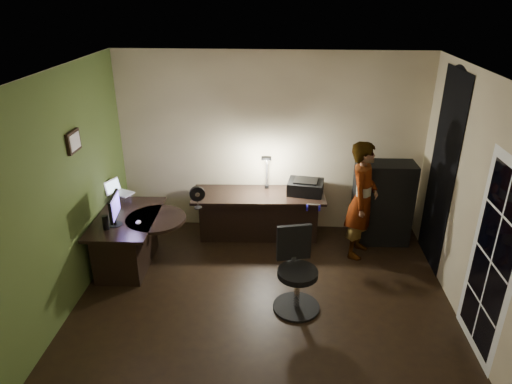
# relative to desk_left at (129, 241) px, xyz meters

# --- Properties ---
(floor) EXTENTS (4.50, 4.00, 0.01)m
(floor) POSITION_rel_desk_left_xyz_m (1.83, -0.75, -0.37)
(floor) COLOR black
(floor) RESTS_ON ground
(ceiling) EXTENTS (4.50, 4.00, 0.01)m
(ceiling) POSITION_rel_desk_left_xyz_m (1.83, -0.75, 2.34)
(ceiling) COLOR silver
(ceiling) RESTS_ON floor
(wall_back) EXTENTS (4.50, 0.01, 2.70)m
(wall_back) POSITION_rel_desk_left_xyz_m (1.83, 1.26, 0.98)
(wall_back) COLOR #C3B28C
(wall_back) RESTS_ON floor
(wall_front) EXTENTS (4.50, 0.01, 2.70)m
(wall_front) POSITION_rel_desk_left_xyz_m (1.83, -2.75, 0.98)
(wall_front) COLOR #C3B28C
(wall_front) RESTS_ON floor
(wall_left) EXTENTS (0.01, 4.00, 2.70)m
(wall_left) POSITION_rel_desk_left_xyz_m (-0.42, -0.75, 0.98)
(wall_left) COLOR #C3B28C
(wall_left) RESTS_ON floor
(wall_right) EXTENTS (0.01, 4.00, 2.70)m
(wall_right) POSITION_rel_desk_left_xyz_m (4.08, -0.75, 0.98)
(wall_right) COLOR #C3B28C
(wall_right) RESTS_ON floor
(green_wall_overlay) EXTENTS (0.00, 4.00, 2.70)m
(green_wall_overlay) POSITION_rel_desk_left_xyz_m (-0.41, -0.75, 0.98)
(green_wall_overlay) COLOR #445825
(green_wall_overlay) RESTS_ON floor
(arched_doorway) EXTENTS (0.01, 0.90, 2.60)m
(arched_doorway) POSITION_rel_desk_left_xyz_m (4.07, 0.40, 0.93)
(arched_doorway) COLOR black
(arched_doorway) RESTS_ON floor
(french_door) EXTENTS (0.02, 0.92, 2.10)m
(french_door) POSITION_rel_desk_left_xyz_m (4.07, -1.30, 0.68)
(french_door) COLOR white
(french_door) RESTS_ON floor
(framed_picture) EXTENTS (0.04, 0.30, 0.25)m
(framed_picture) POSITION_rel_desk_left_xyz_m (-0.39, -0.30, 1.48)
(framed_picture) COLOR black
(framed_picture) RESTS_ON wall_left
(desk_left) EXTENTS (0.81, 1.29, 0.73)m
(desk_left) POSITION_rel_desk_left_xyz_m (0.00, 0.00, 0.00)
(desk_left) COLOR black
(desk_left) RESTS_ON floor
(desk_right) EXTENTS (1.95, 0.76, 0.72)m
(desk_right) POSITION_rel_desk_left_xyz_m (1.68, 0.86, -0.01)
(desk_right) COLOR black
(desk_right) RESTS_ON floor
(cabinet) EXTENTS (0.83, 0.43, 1.23)m
(cabinet) POSITION_rel_desk_left_xyz_m (3.47, 0.87, 0.25)
(cabinet) COLOR black
(cabinet) RESTS_ON floor
(laptop_stand) EXTENTS (0.27, 0.24, 0.10)m
(laptop_stand) POSITION_rel_desk_left_xyz_m (-0.21, 0.52, 0.41)
(laptop_stand) COLOR silver
(laptop_stand) RESTS_ON desk_left
(laptop) EXTENTS (0.38, 0.37, 0.20)m
(laptop) POSITION_rel_desk_left_xyz_m (-0.21, 0.52, 0.56)
(laptop) COLOR silver
(laptop) RESTS_ON laptop_stand
(monitor) EXTENTS (0.15, 0.46, 0.30)m
(monitor) POSITION_rel_desk_left_xyz_m (-0.07, -0.21, 0.51)
(monitor) COLOR black
(monitor) RESTS_ON desk_left
(mouse) EXTENTS (0.07, 0.10, 0.04)m
(mouse) POSITION_rel_desk_left_xyz_m (0.21, -0.16, 0.38)
(mouse) COLOR silver
(mouse) RESTS_ON desk_left
(phone) EXTENTS (0.08, 0.15, 0.01)m
(phone) POSITION_rel_desk_left_xyz_m (0.16, 0.32, 0.36)
(phone) COLOR black
(phone) RESTS_ON desk_left
(pen) EXTENTS (0.04, 0.14, 0.01)m
(pen) POSITION_rel_desk_left_xyz_m (0.41, -0.31, 0.36)
(pen) COLOR black
(pen) RESTS_ON desk_left
(speaker) EXTENTS (0.08, 0.08, 0.19)m
(speaker) POSITION_rel_desk_left_xyz_m (-0.14, -0.34, 0.45)
(speaker) COLOR black
(speaker) RESTS_ON desk_left
(notepad) EXTENTS (0.16, 0.21, 0.01)m
(notepad) POSITION_rel_desk_left_xyz_m (0.26, -0.22, 0.36)
(notepad) COLOR silver
(notepad) RESTS_ON desk_left
(desk_fan) EXTENTS (0.23, 0.17, 0.32)m
(desk_fan) POSITION_rel_desk_left_xyz_m (0.88, 0.37, 0.50)
(desk_fan) COLOR black
(desk_fan) RESTS_ON desk_right
(headphones) EXTENTS (0.22, 0.10, 0.10)m
(headphones) POSITION_rel_desk_left_xyz_m (2.45, 0.40, 0.39)
(headphones) COLOR #1410A0
(headphones) RESTS_ON desk_right
(printer) EXTENTS (0.55, 0.46, 0.22)m
(printer) POSITION_rel_desk_left_xyz_m (2.36, 0.93, 0.45)
(printer) COLOR black
(printer) RESTS_ON desk_right
(desk_lamp) EXTENTS (0.17, 0.29, 0.61)m
(desk_lamp) POSITION_rel_desk_left_xyz_m (1.79, 1.08, 0.65)
(desk_lamp) COLOR black
(desk_lamp) RESTS_ON desk_right
(office_chair) EXTENTS (0.66, 0.66, 0.99)m
(office_chair) POSITION_rel_desk_left_xyz_m (2.23, -0.79, 0.13)
(office_chair) COLOR black
(office_chair) RESTS_ON floor
(person) EXTENTS (0.59, 0.70, 1.66)m
(person) POSITION_rel_desk_left_xyz_m (3.11, 0.50, 0.46)
(person) COLOR #D8A88C
(person) RESTS_ON floor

